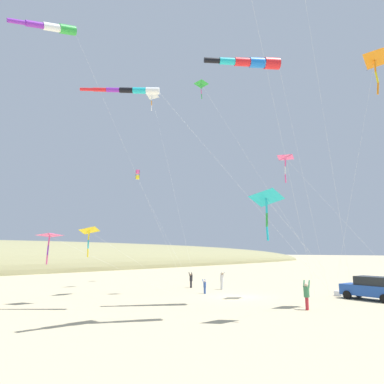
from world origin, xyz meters
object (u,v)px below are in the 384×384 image
at_px(kite_delta_striped_overhead, 89,231).
at_px(kite_delta_long_streamer_right, 202,86).
at_px(person_child_green_jacket, 222,279).
at_px(kite_windsock_orange_high_right, 131,91).
at_px(person_bystander_far, 205,286).
at_px(person_adult_flyer, 307,294).
at_px(parked_car, 371,288).
at_px(kite_windsock_green_low_center, 53,28).
at_px(kite_delta_checkered_midright, 374,61).
at_px(person_child_grey_jacket, 191,279).
at_px(kite_windsock_black_fish_shape, 253,63).
at_px(kite_delta_rainbow_low_near, 152,96).
at_px(kite_delta_purple_drifting, 266,199).
at_px(cooler_box, 338,293).
at_px(kite_delta_white_trailing, 50,235).
at_px(kite_delta_small_distant, 285,158).
at_px(kite_box_magenta_far_left, 138,175).

relative_size(kite_delta_striped_overhead, kite_delta_long_streamer_right, 0.53).
distance_m(person_child_green_jacket, kite_windsock_orange_high_right, 20.62).
height_order(person_child_green_jacket, person_bystander_far, person_child_green_jacket).
distance_m(person_adult_flyer, kite_delta_striped_overhead, 19.36).
xyz_separation_m(parked_car, person_adult_flyer, (1.80, 7.88, 0.09)).
xyz_separation_m(person_adult_flyer, kite_windsock_orange_high_right, (8.41, 8.68, 14.22)).
xyz_separation_m(kite_windsock_green_low_center, kite_delta_checkered_midright, (-18.76, -16.32, -3.37)).
relative_size(person_child_grey_jacket, kite_windsock_black_fish_shape, 0.09).
bearing_deg(kite_windsock_green_low_center, person_bystander_far, -104.95).
relative_size(kite_delta_rainbow_low_near, kite_windsock_green_low_center, 1.00).
relative_size(kite_windsock_green_low_center, kite_delta_striped_overhead, 2.08).
xyz_separation_m(kite_delta_purple_drifting, kite_delta_striped_overhead, (18.15, 0.64, -1.15)).
xyz_separation_m(person_child_green_jacket, kite_delta_purple_drifting, (-12.04, 11.13, 5.84)).
bearing_deg(kite_windsock_black_fish_shape, cooler_box, -99.40).
relative_size(parked_car, kite_delta_rainbow_low_near, 0.21).
xyz_separation_m(kite_windsock_black_fish_shape, kite_windsock_orange_high_right, (5.62, 7.43, -3.14)).
height_order(cooler_box, kite_delta_white_trailing, kite_delta_white_trailing).
distance_m(kite_windsock_orange_high_right, kite_delta_long_streamer_right, 10.71).
bearing_deg(kite_windsock_green_low_center, person_child_green_jacket, -98.42).
height_order(cooler_box, kite_delta_purple_drifting, kite_delta_purple_drifting).
bearing_deg(kite_delta_checkered_midright, kite_delta_striped_overhead, 24.62).
xyz_separation_m(kite_windsock_orange_high_right, kite_delta_checkered_midright, (-12.79, -12.93, 2.79)).
height_order(kite_delta_rainbow_low_near, kite_windsock_green_low_center, kite_windsock_green_low_center).
bearing_deg(parked_car, person_adult_flyer, 77.14).
bearing_deg(kite_windsock_black_fish_shape, person_child_green_jacket, -38.42).
bearing_deg(kite_delta_long_streamer_right, cooler_box, -138.74).
bearing_deg(person_bystander_far, kite_delta_long_streamer_right, 124.47).
distance_m(person_bystander_far, kite_delta_small_distant, 13.60).
height_order(kite_delta_rainbow_low_near, kite_delta_long_streamer_right, kite_delta_rainbow_low_near).
relative_size(person_child_grey_jacket, kite_box_magenta_far_left, 0.11).
relative_size(kite_windsock_black_fish_shape, kite_windsock_orange_high_right, 1.22).
relative_size(person_child_green_jacket, person_child_grey_jacket, 1.12).
bearing_deg(person_adult_flyer, kite_delta_rainbow_low_near, -4.95).
bearing_deg(person_child_green_jacket, kite_delta_purple_drifting, 137.26).
relative_size(person_child_green_jacket, kite_delta_striped_overhead, 0.17).
bearing_deg(kite_windsock_orange_high_right, kite_windsock_black_fish_shape, -127.13).
distance_m(kite_delta_purple_drifting, kite_windsock_orange_high_right, 12.59).
height_order(cooler_box, kite_delta_small_distant, kite_delta_small_distant).
relative_size(kite_windsock_orange_high_right, kite_box_magenta_far_left, 1.07).
relative_size(person_child_grey_jacket, kite_delta_rainbow_low_near, 0.07).
relative_size(person_bystander_far, kite_windsock_green_low_center, 0.06).
relative_size(cooler_box, kite_windsock_black_fish_shape, 0.03).
distance_m(parked_car, kite_windsock_black_fish_shape, 20.22).
relative_size(person_child_grey_jacket, kite_delta_long_streamer_right, 0.08).
relative_size(kite_delta_small_distant, kite_delta_white_trailing, 1.02).
relative_size(person_child_grey_jacket, kite_delta_checkered_midright, 0.09).
height_order(kite_delta_small_distant, kite_delta_striped_overhead, kite_delta_small_distant).
bearing_deg(kite_windsock_black_fish_shape, kite_box_magenta_far_left, -15.98).
xyz_separation_m(kite_delta_rainbow_low_near, kite_windsock_black_fish_shape, (-15.55, 2.84, -3.23)).
xyz_separation_m(kite_delta_small_distant, kite_delta_striped_overhead, (14.73, 9.94, -6.16)).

